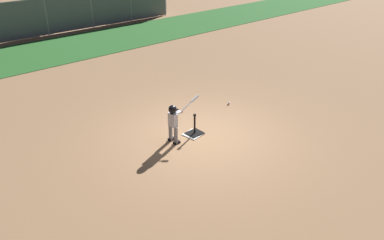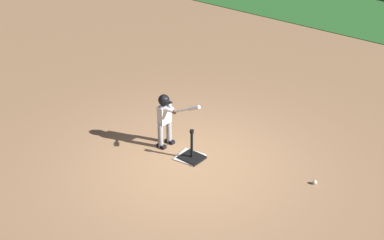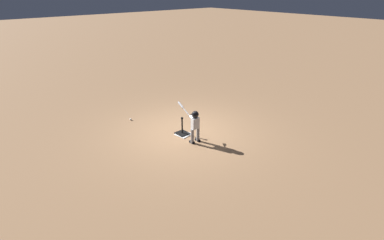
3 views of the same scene
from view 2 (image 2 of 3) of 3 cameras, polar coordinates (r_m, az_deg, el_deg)
The scene contains 5 objects.
ground_plane at distance 9.44m, azimuth -0.25°, elevation -4.82°, with size 90.00×90.00×0.00m, color #99704C.
home_plate at distance 9.64m, azimuth -0.26°, elevation -3.98°, with size 0.44×0.44×0.02m, color white.
batting_tee at distance 9.57m, azimuth -0.02°, elevation -3.72°, with size 0.41×0.37×0.59m.
batter_child at distance 9.69m, azimuth -2.81°, elevation 0.60°, with size 0.96×0.33×1.11m.
baseball at distance 9.18m, azimuth 12.97°, elevation -6.48°, with size 0.07×0.07×0.07m, color white.
Camera 2 is at (5.06, -6.04, 5.21)m, focal length 50.00 mm.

